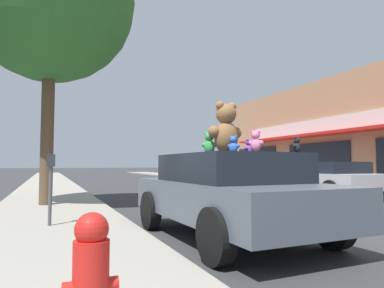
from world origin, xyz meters
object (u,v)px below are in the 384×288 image
at_px(teddy_bear_green, 209,143).
at_px(teddy_bear_giant, 226,129).
at_px(teddy_bear_blue, 233,145).
at_px(teddy_bear_purple, 249,147).
at_px(fire_hydrant, 91,277).
at_px(teddy_bear_teal, 223,148).
at_px(plush_art_car, 229,192).
at_px(teddy_bear_black, 297,145).
at_px(teddy_bear_pink, 256,141).
at_px(parking_meter, 51,180).
at_px(parked_car_far_center, 323,177).

bearing_deg(teddy_bear_green, teddy_bear_giant, -165.68).
bearing_deg(teddy_bear_blue, teddy_bear_purple, -84.15).
height_order(teddy_bear_blue, fire_hydrant, teddy_bear_blue).
distance_m(teddy_bear_green, teddy_bear_teal, 0.90).
bearing_deg(teddy_bear_green, plush_art_car, -172.65).
bearing_deg(teddy_bear_black, teddy_bear_purple, -113.59).
bearing_deg(teddy_bear_blue, teddy_bear_giant, -45.64).
bearing_deg(teddy_bear_pink, parking_meter, 14.06).
height_order(teddy_bear_purple, teddy_bear_pink, teddy_bear_purple).
relative_size(teddy_bear_blue, fire_hydrant, 0.37).
bearing_deg(teddy_bear_teal, parking_meter, -45.04).
bearing_deg(parked_car_far_center, fire_hydrant, -140.06).
relative_size(parked_car_far_center, parking_meter, 3.54).
distance_m(teddy_bear_green, teddy_bear_black, 1.44).
relative_size(teddy_bear_green, parked_car_far_center, 0.09).
relative_size(plush_art_car, fire_hydrant, 5.29).
xyz_separation_m(plush_art_car, teddy_bear_blue, (-0.06, -0.26, 0.77)).
xyz_separation_m(teddy_bear_teal, parking_meter, (-3.09, 0.79, -0.61)).
bearing_deg(teddy_bear_teal, teddy_bear_purple, 95.43).
bearing_deg(plush_art_car, teddy_bear_giant, 107.12).
bearing_deg(fire_hydrant, teddy_bear_green, 53.09).
bearing_deg(fire_hydrant, teddy_bear_giant, 48.87).
distance_m(teddy_bear_blue, parking_meter, 3.34).
distance_m(teddy_bear_purple, fire_hydrant, 4.68).
bearing_deg(parking_meter, parked_car_far_center, 19.42).
xyz_separation_m(teddy_bear_blue, teddy_bear_purple, (0.72, 0.70, 0.01)).
relative_size(plush_art_car, teddy_bear_green, 10.82).
relative_size(teddy_bear_giant, teddy_bear_teal, 2.77).
bearing_deg(teddy_bear_giant, plush_art_car, 102.56).
xyz_separation_m(teddy_bear_green, parking_meter, (-2.47, 1.44, -0.64)).
xyz_separation_m(teddy_bear_blue, teddy_bear_black, (0.75, -0.61, -0.02)).
bearing_deg(teddy_bear_purple, parking_meter, -52.01).
height_order(teddy_bear_blue, teddy_bear_purple, teddy_bear_purple).
bearing_deg(teddy_bear_black, fire_hydrant, 6.31).
relative_size(plush_art_car, teddy_bear_giant, 4.69).
relative_size(plush_art_car, parked_car_far_center, 0.93).
bearing_deg(teddy_bear_black, parking_meter, -61.09).
relative_size(teddy_bear_black, parking_meter, 0.20).
bearing_deg(teddy_bear_blue, parked_car_far_center, -90.70).
height_order(teddy_bear_blue, teddy_bear_teal, teddy_bear_teal).
height_order(teddy_bear_green, fire_hydrant, teddy_bear_green).
distance_m(teddy_bear_blue, teddy_bear_black, 0.97).
bearing_deg(teddy_bear_purple, parked_car_far_center, -175.88).
height_order(teddy_bear_black, teddy_bear_teal, teddy_bear_teal).
relative_size(teddy_bear_giant, teddy_bear_pink, 2.93).
bearing_deg(teddy_bear_giant, parked_car_far_center, -150.21).
bearing_deg(parking_meter, teddy_bear_pink, -45.34).
relative_size(teddy_bear_blue, teddy_bear_black, 1.15).
bearing_deg(teddy_bear_blue, teddy_bear_green, -14.77).
xyz_separation_m(parked_car_far_center, parking_meter, (-9.56, -3.37, 0.19)).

